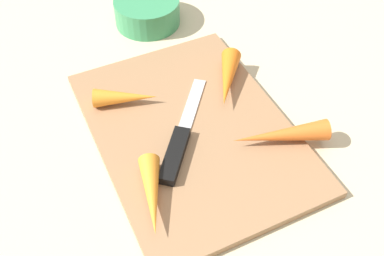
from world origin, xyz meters
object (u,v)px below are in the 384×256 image
object	(u,v)px
carrot_longest	(280,135)
small_bowl	(147,11)
knife	(177,148)
carrot_shortest	(126,97)
carrot_short	(152,195)
carrot_long	(228,79)
cutting_board	(192,131)

from	to	relation	value
carrot_longest	small_bowl	bearing A→B (deg)	-64.64
knife	small_bowl	size ratio (longest dim) A/B	1.46
knife	carrot_shortest	world-z (taller)	carrot_shortest
knife	carrot_short	world-z (taller)	carrot_short
carrot_short	carrot_longest	bearing A→B (deg)	111.92
carrot_short	carrot_long	size ratio (longest dim) A/B	0.97
carrot_shortest	small_bowl	distance (m)	0.22
cutting_board	knife	size ratio (longest dim) A/B	2.13
carrot_long	carrot_short	bearing A→B (deg)	-17.57
carrot_short	carrot_longest	world-z (taller)	carrot_longest
cutting_board	carrot_longest	xyz separation A→B (m)	(-0.07, -0.10, 0.02)
carrot_longest	small_bowl	world-z (taller)	small_bowl
knife	carrot_short	xyz separation A→B (m)	(-0.06, 0.06, 0.01)
knife	carrot_long	world-z (taller)	carrot_long
carrot_long	small_bowl	size ratio (longest dim) A/B	0.95
cutting_board	carrot_shortest	distance (m)	0.11
carrot_longest	carrot_shortest	size ratio (longest dim) A/B	1.43
carrot_longest	carrot_shortest	distance (m)	0.23
carrot_short	carrot_shortest	size ratio (longest dim) A/B	1.16
knife	carrot_shortest	distance (m)	0.12
cutting_board	carrot_longest	size ratio (longest dim) A/B	2.75
carrot_long	carrot_shortest	distance (m)	0.15
knife	small_bowl	world-z (taller)	small_bowl
knife	carrot_longest	xyz separation A→B (m)	(-0.05, -0.13, 0.01)
cutting_board	carrot_long	bearing A→B (deg)	-57.56
cutting_board	knife	bearing A→B (deg)	128.62
carrot_longest	small_bowl	distance (m)	0.35
small_bowl	carrot_long	bearing A→B (deg)	-169.06
knife	carrot_longest	distance (m)	0.14
carrot_longest	carrot_shortest	xyz separation A→B (m)	(0.16, 0.16, -0.00)
small_bowl	carrot_short	bearing A→B (deg)	159.32
carrot_longest	small_bowl	xyz separation A→B (m)	(0.35, 0.05, -0.00)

